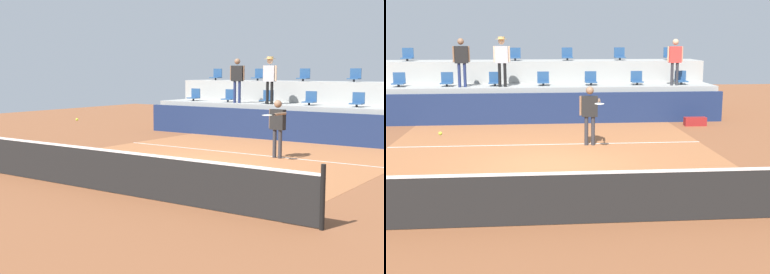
{
  "view_description": "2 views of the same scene",
  "coord_description": "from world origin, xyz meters",
  "views": [
    {
      "loc": [
        8.59,
        -12.28,
        2.54
      ],
      "look_at": [
        0.23,
        -0.65,
        0.83
      ],
      "focal_mm": 52.31,
      "sensor_mm": 36.0,
      "label": 1
    },
    {
      "loc": [
        -0.38,
        -12.01,
        3.1
      ],
      "look_at": [
        0.57,
        -1.26,
        0.94
      ],
      "focal_mm": 47.65,
      "sensor_mm": 36.0,
      "label": 2
    }
  ],
  "objects": [
    {
      "name": "ground_plane",
      "position": [
        0.0,
        0.0,
        0.0
      ],
      "size": [
        40.0,
        40.0,
        0.0
      ],
      "primitive_type": "plane",
      "color": "brown"
    },
    {
      "name": "stadium_chair_lower_left",
      "position": [
        -3.56,
        7.23,
        1.46
      ],
      "size": [
        0.44,
        0.4,
        0.52
      ],
      "color": "#2D2D33",
      "rests_on": "seating_tier_lower"
    },
    {
      "name": "sponsor_backboard",
      "position": [
        0.0,
        6.0,
        0.55
      ],
      "size": [
        13.0,
        0.16,
        1.1
      ],
      "primitive_type": "cube",
      "color": "navy",
      "rests_on": "ground_plane"
    },
    {
      "name": "court_service_line",
      "position": [
        0.0,
        2.4,
        0.01
      ],
      "size": [
        9.0,
        0.06,
        0.0
      ],
      "primitive_type": "cube",
      "color": "silver",
      "rests_on": "ground_plane"
    },
    {
      "name": "stadium_chair_upper_mid_right",
      "position": [
        1.03,
        9.03,
        2.31
      ],
      "size": [
        0.44,
        0.4,
        0.52
      ],
      "color": "#2D2D33",
      "rests_on": "seating_tier_upper"
    },
    {
      "name": "spectator_with_hat",
      "position": [
        -1.5,
        6.85,
        2.38
      ],
      "size": [
        0.61,
        0.46,
        1.81
      ],
      "color": "black",
      "rests_on": "seating_tier_lower"
    },
    {
      "name": "stadium_chair_lower_mid_left",
      "position": [
        -1.8,
        7.23,
        1.46
      ],
      "size": [
        0.44,
        0.4,
        0.52
      ],
      "color": "#2D2D33",
      "rests_on": "seating_tier_lower"
    },
    {
      "name": "tennis_player",
      "position": [
        1.22,
        2.2,
        1.04
      ],
      "size": [
        0.6,
        1.23,
        1.69
      ],
      "color": "#2D2D33",
      "rests_on": "ground_plane"
    },
    {
      "name": "stadium_chair_upper_mid_left",
      "position": [
        -1.09,
        9.03,
        2.31
      ],
      "size": [
        0.44,
        0.4,
        0.52
      ],
      "color": "#2D2D33",
      "rests_on": "seating_tier_upper"
    },
    {
      "name": "court_inner_paint",
      "position": [
        0.0,
        1.0,
        0.0
      ],
      "size": [
        9.0,
        10.0,
        0.01
      ],
      "primitive_type": "cube",
      "color": "#A36038",
      "rests_on": "ground_plane"
    },
    {
      "name": "spectator_in_white",
      "position": [
        -2.95,
        6.85,
        2.32
      ],
      "size": [
        0.61,
        0.28,
        1.76
      ],
      "color": "navy",
      "rests_on": "seating_tier_lower"
    },
    {
      "name": "tennis_net",
      "position": [
        0.0,
        -4.0,
        0.5
      ],
      "size": [
        10.48,
        0.08,
        1.07
      ],
      "color": "black",
      "rests_on": "ground_plane"
    },
    {
      "name": "stadium_chair_upper_far_left",
      "position": [
        -5.35,
        9.03,
        2.31
      ],
      "size": [
        0.44,
        0.4,
        0.52
      ],
      "color": "#2D2D33",
      "rests_on": "seating_tier_upper"
    },
    {
      "name": "stadium_chair_lower_far_left",
      "position": [
        -5.3,
        7.23,
        1.46
      ],
      "size": [
        0.44,
        0.4,
        0.52
      ],
      "color": "#2D2D33",
      "rests_on": "seating_tier_lower"
    },
    {
      "name": "seating_tier_upper",
      "position": [
        0.0,
        9.1,
        1.05
      ],
      "size": [
        13.0,
        1.8,
        2.1
      ],
      "primitive_type": "cube",
      "color": "#9E9E99",
      "rests_on": "ground_plane"
    },
    {
      "name": "stadium_chair_lower_center",
      "position": [
        -0.0,
        7.23,
        1.46
      ],
      "size": [
        0.44,
        0.4,
        0.52
      ],
      "color": "#2D2D33",
      "rests_on": "seating_tier_lower"
    },
    {
      "name": "stadium_chair_lower_mid_right",
      "position": [
        1.8,
        7.23,
        1.46
      ],
      "size": [
        0.44,
        0.4,
        0.52
      ],
      "color": "#2D2D33",
      "rests_on": "seating_tier_lower"
    },
    {
      "name": "tennis_ball",
      "position": [
        -2.14,
        -2.41,
        1.29
      ],
      "size": [
        0.07,
        0.07,
        0.07
      ],
      "color": "#CCE033"
    },
    {
      "name": "seating_tier_lower",
      "position": [
        0.0,
        7.3,
        0.62
      ],
      "size": [
        13.0,
        1.8,
        1.25
      ],
      "primitive_type": "cube",
      "color": "#9E9E99",
      "rests_on": "ground_plane"
    },
    {
      "name": "stadium_chair_upper_left",
      "position": [
        -3.19,
        9.03,
        2.31
      ],
      "size": [
        0.44,
        0.4,
        0.52
      ],
      "color": "#2D2D33",
      "rests_on": "seating_tier_upper"
    }
  ]
}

